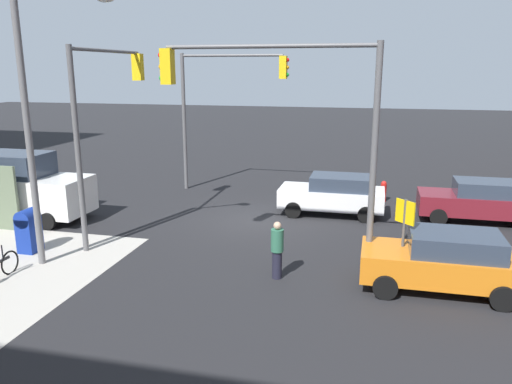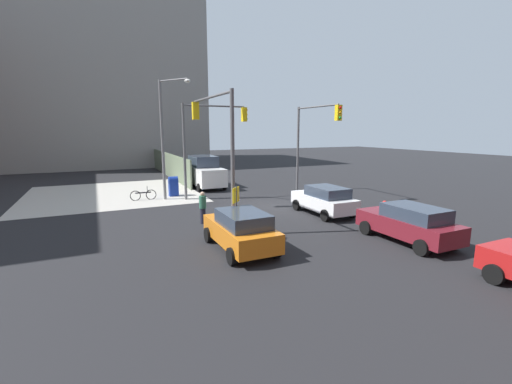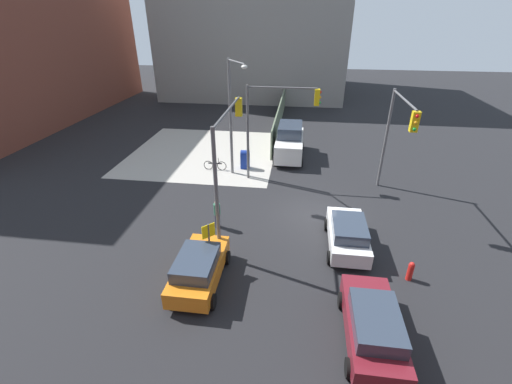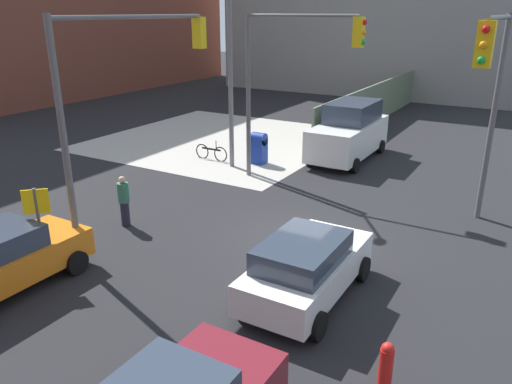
{
  "view_description": "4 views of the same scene",
  "coord_description": "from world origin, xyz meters",
  "px_view_note": "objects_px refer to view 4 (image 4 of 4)",
  "views": [
    {
      "loc": [
        -4.5,
        18.17,
        5.79
      ],
      "look_at": [
        -0.36,
        0.92,
        1.4
      ],
      "focal_mm": 35.0,
      "sensor_mm": 36.0,
      "label": 1
    },
    {
      "loc": [
        -18.61,
        9.97,
        4.75
      ],
      "look_at": [
        -1.14,
        1.79,
        1.25
      ],
      "focal_mm": 24.0,
      "sensor_mm": 36.0,
      "label": 2
    },
    {
      "loc": [
        -17.49,
        0.98,
        10.55
      ],
      "look_at": [
        -0.31,
        3.29,
        1.43
      ],
      "focal_mm": 24.0,
      "sensor_mm": 36.0,
      "label": 3
    },
    {
      "loc": [
        -12.63,
        -5.94,
        6.54
      ],
      "look_at": [
        -0.19,
        1.38,
        1.28
      ],
      "focal_mm": 35.0,
      "sensor_mm": 36.0,
      "label": 4
    }
  ],
  "objects_px": {
    "hatchback_orange": "(0,259)",
    "bicycle_leaning_on_fence": "(211,152)",
    "traffic_signal_se_corner": "(492,86)",
    "pedestrian_crossing": "(124,200)",
    "traffic_signal_nw_corner": "(128,81)",
    "van_white_delivery": "(349,132)",
    "mailbox_blue": "(259,147)",
    "traffic_signal_ne_corner": "(289,66)",
    "fire_hydrant": "(386,364)",
    "sedan_white": "(306,267)",
    "street_lamp_corner": "(230,59)"
  },
  "relations": [
    {
      "from": "mailbox_blue",
      "to": "pedestrian_crossing",
      "type": "xyz_separation_m",
      "value": [
        -8.2,
        0.2,
        0.1
      ]
    },
    {
      "from": "mailbox_blue",
      "to": "van_white_delivery",
      "type": "relative_size",
      "value": 0.26
    },
    {
      "from": "traffic_signal_ne_corner",
      "to": "mailbox_blue",
      "type": "height_order",
      "value": "traffic_signal_ne_corner"
    },
    {
      "from": "traffic_signal_ne_corner",
      "to": "van_white_delivery",
      "type": "height_order",
      "value": "traffic_signal_ne_corner"
    },
    {
      "from": "sedan_white",
      "to": "hatchback_orange",
      "type": "xyz_separation_m",
      "value": [
        -3.47,
        6.6,
        -0.0
      ]
    },
    {
      "from": "street_lamp_corner",
      "to": "bicycle_leaning_on_fence",
      "type": "xyz_separation_m",
      "value": [
        0.71,
        1.6,
        -4.35
      ]
    },
    {
      "from": "traffic_signal_nw_corner",
      "to": "sedan_white",
      "type": "height_order",
      "value": "traffic_signal_nw_corner"
    },
    {
      "from": "hatchback_orange",
      "to": "van_white_delivery",
      "type": "height_order",
      "value": "van_white_delivery"
    },
    {
      "from": "traffic_signal_nw_corner",
      "to": "van_white_delivery",
      "type": "relative_size",
      "value": 1.2
    },
    {
      "from": "van_white_delivery",
      "to": "bicycle_leaning_on_fence",
      "type": "relative_size",
      "value": 3.09
    },
    {
      "from": "bicycle_leaning_on_fence",
      "to": "traffic_signal_se_corner",
      "type": "bearing_deg",
      "value": -104.67
    },
    {
      "from": "hatchback_orange",
      "to": "traffic_signal_se_corner",
      "type": "bearing_deg",
      "value": -46.41
    },
    {
      "from": "mailbox_blue",
      "to": "hatchback_orange",
      "type": "height_order",
      "value": "hatchback_orange"
    },
    {
      "from": "fire_hydrant",
      "to": "traffic_signal_ne_corner",
      "type": "bearing_deg",
      "value": 36.02
    },
    {
      "from": "traffic_signal_se_corner",
      "to": "bicycle_leaning_on_fence",
      "type": "height_order",
      "value": "traffic_signal_se_corner"
    },
    {
      "from": "fire_hydrant",
      "to": "bicycle_leaning_on_fence",
      "type": "bearing_deg",
      "value": 47.07
    },
    {
      "from": "street_lamp_corner",
      "to": "van_white_delivery",
      "type": "relative_size",
      "value": 1.48
    },
    {
      "from": "mailbox_blue",
      "to": "van_white_delivery",
      "type": "xyz_separation_m",
      "value": [
        2.82,
        -3.2,
        0.52
      ]
    },
    {
      "from": "mailbox_blue",
      "to": "sedan_white",
      "type": "distance_m",
      "value": 11.35
    },
    {
      "from": "traffic_signal_se_corner",
      "to": "van_white_delivery",
      "type": "bearing_deg",
      "value": 44.18
    },
    {
      "from": "fire_hydrant",
      "to": "hatchback_orange",
      "type": "xyz_separation_m",
      "value": [
        -1.46,
        9.15,
        0.36
      ]
    },
    {
      "from": "sedan_white",
      "to": "bicycle_leaning_on_fence",
      "type": "distance_m",
      "value": 12.34
    },
    {
      "from": "hatchback_orange",
      "to": "van_white_delivery",
      "type": "distance_m",
      "value": 15.8
    },
    {
      "from": "street_lamp_corner",
      "to": "sedan_white",
      "type": "distance_m",
      "value": 11.38
    },
    {
      "from": "traffic_signal_ne_corner",
      "to": "pedestrian_crossing",
      "type": "distance_m",
      "value": 7.89
    },
    {
      "from": "van_white_delivery",
      "to": "pedestrian_crossing",
      "type": "xyz_separation_m",
      "value": [
        -11.02,
        3.4,
        -0.41
      ]
    },
    {
      "from": "fire_hydrant",
      "to": "hatchback_orange",
      "type": "relative_size",
      "value": 0.23
    },
    {
      "from": "fire_hydrant",
      "to": "hatchback_orange",
      "type": "height_order",
      "value": "hatchback_orange"
    },
    {
      "from": "sedan_white",
      "to": "van_white_delivery",
      "type": "height_order",
      "value": "van_white_delivery"
    },
    {
      "from": "hatchback_orange",
      "to": "traffic_signal_ne_corner",
      "type": "bearing_deg",
      "value": -11.55
    },
    {
      "from": "hatchback_orange",
      "to": "bicycle_leaning_on_fence",
      "type": "xyz_separation_m",
      "value": [
        12.06,
        2.25,
        -0.5
      ]
    },
    {
      "from": "traffic_signal_nw_corner",
      "to": "bicycle_leaning_on_fence",
      "type": "bearing_deg",
      "value": 19.33
    },
    {
      "from": "hatchback_orange",
      "to": "bicycle_leaning_on_fence",
      "type": "relative_size",
      "value": 2.36
    },
    {
      "from": "mailbox_blue",
      "to": "sedan_white",
      "type": "height_order",
      "value": "sedan_white"
    },
    {
      "from": "fire_hydrant",
      "to": "pedestrian_crossing",
      "type": "bearing_deg",
      "value": 72.3
    },
    {
      "from": "traffic_signal_se_corner",
      "to": "sedan_white",
      "type": "bearing_deg",
      "value": 152.74
    },
    {
      "from": "sedan_white",
      "to": "bicycle_leaning_on_fence",
      "type": "height_order",
      "value": "sedan_white"
    },
    {
      "from": "street_lamp_corner",
      "to": "mailbox_blue",
      "type": "bearing_deg",
      "value": -24.42
    },
    {
      "from": "fire_hydrant",
      "to": "van_white_delivery",
      "type": "height_order",
      "value": "van_white_delivery"
    },
    {
      "from": "traffic_signal_nw_corner",
      "to": "fire_hydrant",
      "type": "relative_size",
      "value": 6.91
    },
    {
      "from": "traffic_signal_se_corner",
      "to": "hatchback_orange",
      "type": "bearing_deg",
      "value": 133.59
    },
    {
      "from": "traffic_signal_nw_corner",
      "to": "hatchback_orange",
      "type": "distance_m",
      "value": 5.83
    },
    {
      "from": "traffic_signal_ne_corner",
      "to": "van_white_delivery",
      "type": "xyz_separation_m",
      "value": [
        4.52,
        -0.91,
        -3.31
      ]
    },
    {
      "from": "fire_hydrant",
      "to": "bicycle_leaning_on_fence",
      "type": "relative_size",
      "value": 0.54
    },
    {
      "from": "traffic_signal_ne_corner",
      "to": "mailbox_blue",
      "type": "bearing_deg",
      "value": 53.45
    },
    {
      "from": "street_lamp_corner",
      "to": "sedan_white",
      "type": "bearing_deg",
      "value": -137.42
    },
    {
      "from": "traffic_signal_se_corner",
      "to": "pedestrian_crossing",
      "type": "relative_size",
      "value": 3.89
    },
    {
      "from": "mailbox_blue",
      "to": "sedan_white",
      "type": "relative_size",
      "value": 0.34
    },
    {
      "from": "traffic_signal_se_corner",
      "to": "mailbox_blue",
      "type": "height_order",
      "value": "traffic_signal_se_corner"
    },
    {
      "from": "traffic_signal_se_corner",
      "to": "pedestrian_crossing",
      "type": "bearing_deg",
      "value": 115.07
    }
  ]
}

